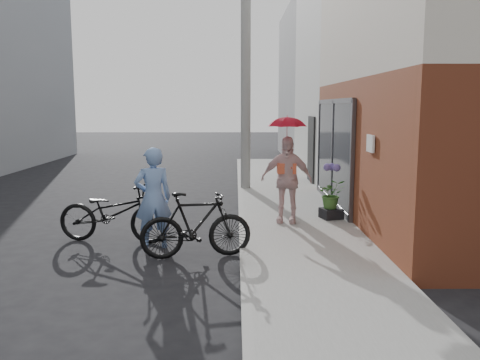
{
  "coord_description": "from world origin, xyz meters",
  "views": [
    {
      "loc": [
        0.82,
        -8.59,
        2.46
      ],
      "look_at": [
        0.9,
        0.76,
        1.1
      ],
      "focal_mm": 38.0,
      "sensor_mm": 36.0,
      "label": 1
    }
  ],
  "objects_px": {
    "kimono_woman": "(286,180)",
    "planter": "(331,213)",
    "bike_right": "(196,225)",
    "bike_left": "(113,213)",
    "officer": "(153,198)",
    "utility_pole": "(246,69)"
  },
  "relations": [
    {
      "from": "utility_pole",
      "to": "officer",
      "type": "relative_size",
      "value": 3.95
    },
    {
      "from": "officer",
      "to": "planter",
      "type": "distance_m",
      "value": 3.94
    },
    {
      "from": "bike_left",
      "to": "bike_right",
      "type": "height_order",
      "value": "bike_right"
    },
    {
      "from": "utility_pole",
      "to": "kimono_woman",
      "type": "relative_size",
      "value": 4.0
    },
    {
      "from": "utility_pole",
      "to": "officer",
      "type": "height_order",
      "value": "utility_pole"
    },
    {
      "from": "bike_right",
      "to": "planter",
      "type": "distance_m",
      "value": 3.58
    },
    {
      "from": "bike_right",
      "to": "officer",
      "type": "bearing_deg",
      "value": 42.95
    },
    {
      "from": "planter",
      "to": "bike_right",
      "type": "bearing_deg",
      "value": -138.17
    },
    {
      "from": "bike_right",
      "to": "kimono_woman",
      "type": "relative_size",
      "value": 1.04
    },
    {
      "from": "bike_left",
      "to": "bike_right",
      "type": "bearing_deg",
      "value": -112.8
    },
    {
      "from": "officer",
      "to": "bike_left",
      "type": "relative_size",
      "value": 0.86
    },
    {
      "from": "utility_pole",
      "to": "bike_left",
      "type": "bearing_deg",
      "value": -114.43
    },
    {
      "from": "utility_pole",
      "to": "planter",
      "type": "bearing_deg",
      "value": -67.36
    },
    {
      "from": "utility_pole",
      "to": "bike_left",
      "type": "distance_m",
      "value": 6.76
    },
    {
      "from": "kimono_woman",
      "to": "planter",
      "type": "bearing_deg",
      "value": 31.59
    },
    {
      "from": "officer",
      "to": "kimono_woman",
      "type": "xyz_separation_m",
      "value": [
        2.45,
        1.46,
        0.11
      ]
    },
    {
      "from": "kimono_woman",
      "to": "officer",
      "type": "bearing_deg",
      "value": -136.27
    },
    {
      "from": "bike_left",
      "to": "officer",
      "type": "bearing_deg",
      "value": -107.56
    },
    {
      "from": "bike_right",
      "to": "planter",
      "type": "bearing_deg",
      "value": -58.63
    },
    {
      "from": "bike_right",
      "to": "kimono_woman",
      "type": "distance_m",
      "value": 2.68
    },
    {
      "from": "planter",
      "to": "officer",
      "type": "bearing_deg",
      "value": -152.41
    },
    {
      "from": "officer",
      "to": "bike_left",
      "type": "bearing_deg",
      "value": -44.81
    }
  ]
}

